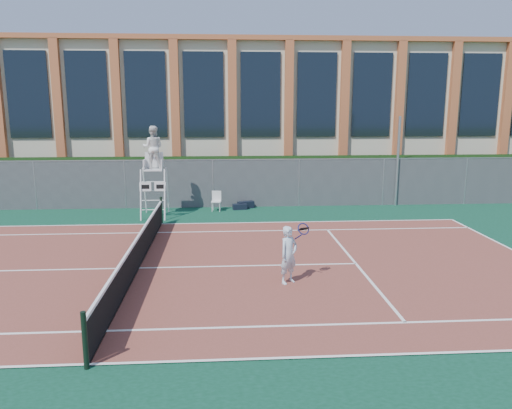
{
  "coord_description": "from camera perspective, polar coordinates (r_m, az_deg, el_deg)",
  "views": [
    {
      "loc": [
        2.51,
        -14.0,
        4.66
      ],
      "look_at": [
        3.61,
        3.0,
        1.27
      ],
      "focal_mm": 35.0,
      "sensor_mm": 36.0,
      "label": 1
    }
  ],
  "objects": [
    {
      "name": "plastic_chair",
      "position": [
        22.4,
        -4.55,
        0.61
      ],
      "size": [
        0.45,
        0.45,
        0.89
      ],
      "color": "silver",
      "rests_on": "apron"
    },
    {
      "name": "tennis_player",
      "position": [
        13.2,
        3.77,
        -5.73
      ],
      "size": [
        0.93,
        0.74,
        1.57
      ],
      "color": "silver",
      "rests_on": "tennis_court"
    },
    {
      "name": "apron",
      "position": [
        15.91,
        -12.69,
        -6.04
      ],
      "size": [
        36.0,
        20.0,
        0.01
      ],
      "primitive_type": "cube",
      "color": "#0C3922",
      "rests_on": "ground"
    },
    {
      "name": "building",
      "position": [
        32.05,
        -8.34,
        10.23
      ],
      "size": [
        45.0,
        10.6,
        8.22
      ],
      "color": "beige",
      "rests_on": "ground"
    },
    {
      "name": "hedge",
      "position": [
        24.39,
        -9.59,
        2.72
      ],
      "size": [
        40.0,
        1.4,
        2.2
      ],
      "primitive_type": "cube",
      "color": "black",
      "rests_on": "ground"
    },
    {
      "name": "steel_pole",
      "position": [
        24.24,
        15.88,
        4.75
      ],
      "size": [
        0.12,
        0.12,
        4.18
      ],
      "primitive_type": "cylinder",
      "color": "#9EA0A5",
      "rests_on": "ground"
    },
    {
      "name": "tennis_court",
      "position": [
        14.96,
        -13.28,
        -7.12
      ],
      "size": [
        23.77,
        10.97,
        0.02
      ],
      "primitive_type": "cube",
      "color": "brown",
      "rests_on": "apron"
    },
    {
      "name": "ground",
      "position": [
        14.97,
        -13.27,
        -7.19
      ],
      "size": [
        120.0,
        120.0,
        0.0
      ],
      "primitive_type": "plane",
      "color": "#233814"
    },
    {
      "name": "fence",
      "position": [
        23.21,
        -9.88,
        2.28
      ],
      "size": [
        40.0,
        0.06,
        2.2
      ],
      "primitive_type": null,
      "color": "#595E60",
      "rests_on": "ground"
    },
    {
      "name": "sports_bag_far",
      "position": [
        22.65,
        -1.86,
        -0.26
      ],
      "size": [
        0.67,
        0.39,
        0.25
      ],
      "primitive_type": "cube",
      "rotation": [
        0.0,
        0.0,
        0.18
      ],
      "color": "black",
      "rests_on": "apron"
    },
    {
      "name": "tennis_net",
      "position": [
        14.81,
        -13.37,
        -5.22
      ],
      "size": [
        0.1,
        11.3,
        1.1
      ],
      "color": "black",
      "rests_on": "ground"
    },
    {
      "name": "umpire_chair",
      "position": [
        21.33,
        -11.7,
        6.13
      ],
      "size": [
        1.08,
        1.67,
        3.88
      ],
      "color": "white",
      "rests_on": "ground"
    },
    {
      "name": "sports_bag_near",
      "position": [
        22.94,
        -1.17,
        -0.03
      ],
      "size": [
        0.8,
        0.53,
        0.32
      ],
      "primitive_type": "cube",
      "rotation": [
        0.0,
        0.0,
        0.35
      ],
      "color": "black",
      "rests_on": "apron"
    }
  ]
}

